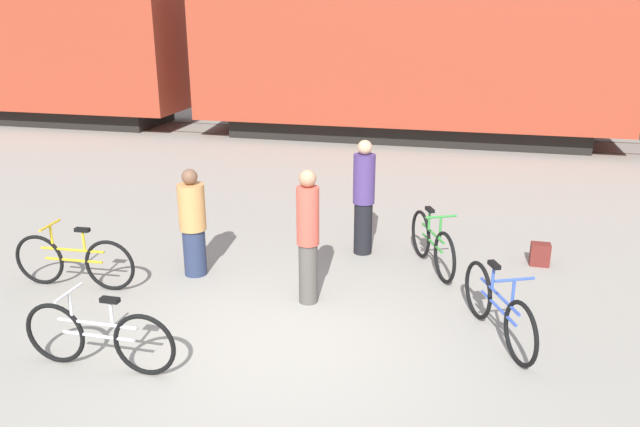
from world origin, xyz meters
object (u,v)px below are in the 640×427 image
at_px(person_in_purple, 364,197).
at_px(backpack, 540,254).
at_px(person_in_tan, 193,224).
at_px(bicycle_silver, 99,337).
at_px(bicycle_green, 432,244).
at_px(person_in_red, 308,236).
at_px(freight_train, 408,33).
at_px(bicycle_blue, 498,309).
at_px(bicycle_yellow, 74,261).

xyz_separation_m(person_in_purple, backpack, (2.65, 0.14, -0.74)).
bearing_deg(person_in_tan, bicycle_silver, -3.37).
bearing_deg(bicycle_green, bicycle_silver, -132.50).
xyz_separation_m(person_in_red, person_in_tan, (-1.80, 0.48, -0.15)).
xyz_separation_m(bicycle_green, backpack, (1.57, 0.50, -0.21)).
xyz_separation_m(bicycle_silver, backpack, (4.80, 4.03, -0.20)).
xyz_separation_m(freight_train, bicycle_green, (1.44, -9.43, -2.56)).
bearing_deg(backpack, person_in_purple, -177.07).
bearing_deg(bicycle_green, freight_train, 98.72).
bearing_deg(backpack, freight_train, 108.63).
height_order(bicycle_green, person_in_tan, person_in_tan).
height_order(bicycle_green, bicycle_blue, bicycle_green).
distance_m(bicycle_green, person_in_tan, 3.46).
bearing_deg(bicycle_silver, freight_train, 82.14).
distance_m(bicycle_yellow, backpack, 6.68).
relative_size(person_in_red, person_in_purple, 0.99).
bearing_deg(bicycle_yellow, bicycle_silver, -49.72).
height_order(freight_train, person_in_purple, freight_train).
xyz_separation_m(person_in_red, person_in_purple, (0.40, 1.85, -0.01)).
height_order(bicycle_yellow, person_in_tan, person_in_tan).
xyz_separation_m(bicycle_green, person_in_purple, (-1.09, 0.36, 0.52)).
xyz_separation_m(bicycle_yellow, backpack, (6.27, 2.29, -0.21)).
bearing_deg(person_in_tan, backpack, 102.63).
xyz_separation_m(bicycle_green, bicycle_yellow, (-4.70, -1.80, -0.00)).
height_order(freight_train, bicycle_yellow, freight_train).
relative_size(freight_train, person_in_red, 21.02).
height_order(bicycle_yellow, person_in_red, person_in_red).
xyz_separation_m(freight_train, bicycle_silver, (-1.79, -12.95, -2.57)).
distance_m(bicycle_blue, person_in_tan, 4.27).
bearing_deg(person_in_red, bicycle_yellow, -97.71).
bearing_deg(freight_train, person_in_purple, -87.74).
distance_m(freight_train, person_in_purple, 9.30).
relative_size(bicycle_silver, bicycle_blue, 1.05).
relative_size(person_in_tan, backpack, 4.60).
xyz_separation_m(freight_train, bicycle_yellow, (-3.26, -11.22, -2.56)).
distance_m(bicycle_yellow, person_in_purple, 4.24).
xyz_separation_m(bicycle_blue, person_in_red, (-2.36, 0.40, 0.54)).
bearing_deg(freight_train, backpack, -71.37).
bearing_deg(bicycle_silver, bicycle_green, 47.50).
bearing_deg(person_in_purple, bicycle_blue, -42.97).
xyz_separation_m(freight_train, person_in_red, (-0.04, -10.91, -2.02)).
height_order(bicycle_silver, person_in_red, person_in_red).
bearing_deg(backpack, bicycle_silver, -140.00).
bearing_deg(bicycle_green, person_in_red, -135.01).
height_order(bicycle_yellow, backpack, bicycle_yellow).
distance_m(person_in_red, person_in_tan, 1.87).
bearing_deg(bicycle_blue, bicycle_silver, -158.17).
relative_size(freight_train, bicycle_green, 24.21).
bearing_deg(person_in_red, backpack, 109.75).
bearing_deg(freight_train, bicycle_blue, -78.40).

